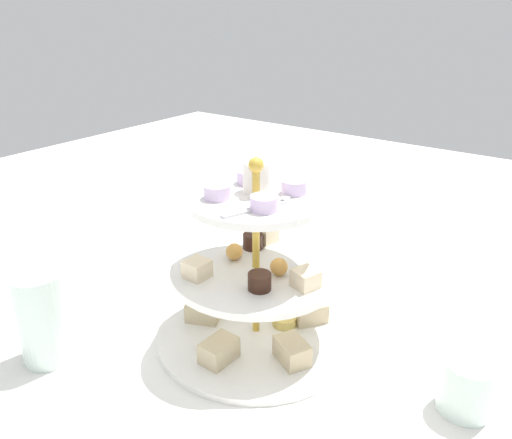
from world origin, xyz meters
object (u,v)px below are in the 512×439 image
Objects in this scene: butter_knife_left at (201,241)px; tiered_serving_stand at (256,284)px; water_glass_tall_right at (43,317)px; water_glass_short_left at (467,386)px.

tiered_serving_stand is at bearing 80.82° from butter_knife_left.
water_glass_short_left is at bearing -64.17° from water_glass_tall_right.
water_glass_tall_right is (-0.21, 0.20, -0.02)m from tiered_serving_stand.
butter_knife_left is (0.19, 0.28, -0.08)m from tiered_serving_stand.
water_glass_short_left is 0.59m from butter_knife_left.
water_glass_short_left is (0.03, -0.29, -0.05)m from tiered_serving_stand.
butter_knife_left is at bearing 55.76° from tiered_serving_stand.
water_glass_tall_right is 0.54m from water_glass_short_left.
water_glass_tall_right is at bearing 36.27° from butter_knife_left.
water_glass_short_left is at bearing 99.11° from butter_knife_left.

